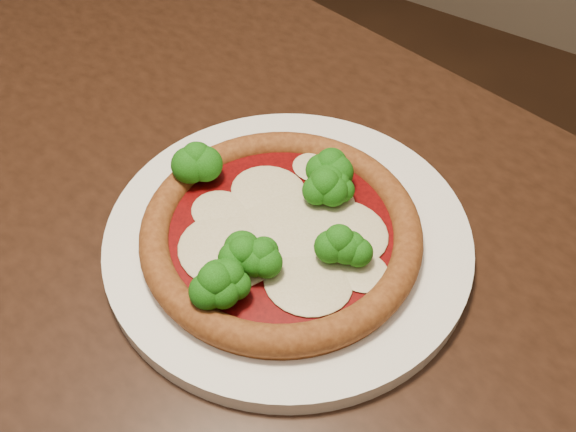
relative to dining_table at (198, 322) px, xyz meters
The scene contains 3 objects.
dining_table is the anchor object (origin of this frame).
plate 0.14m from the dining_table, 48.83° to the left, with size 0.34×0.34×0.02m, color white.
pizza 0.16m from the dining_table, 42.40° to the left, with size 0.26×0.26×0.06m.
Camera 1 is at (0.51, -0.01, 1.22)m, focal length 40.00 mm.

